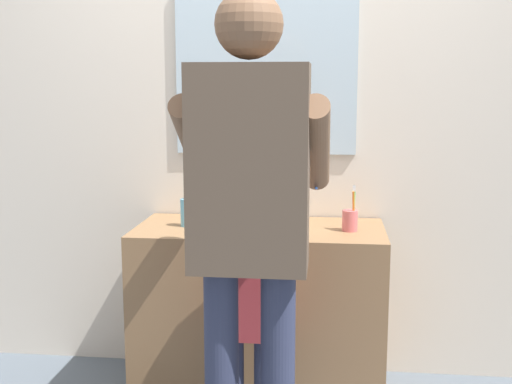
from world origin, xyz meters
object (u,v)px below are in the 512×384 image
(toothbrush_cup, at_px, (350,219))
(child_toddler, at_px, (249,306))
(soap_bottle, at_px, (187,212))
(adult_parent, at_px, (250,199))

(toothbrush_cup, bearing_deg, child_toddler, -137.96)
(soap_bottle, bearing_deg, child_toddler, -48.66)
(toothbrush_cup, relative_size, child_toddler, 0.22)
(child_toddler, xyz_separation_m, adult_parent, (0.04, -0.31, 0.50))
(toothbrush_cup, relative_size, soap_bottle, 1.25)
(child_toddler, distance_m, adult_parent, 0.59)
(soap_bottle, bearing_deg, adult_parent, -61.30)
(soap_bottle, height_order, child_toddler, soap_bottle)
(toothbrush_cup, distance_m, child_toddler, 0.63)
(child_toddler, bearing_deg, adult_parent, -82.26)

